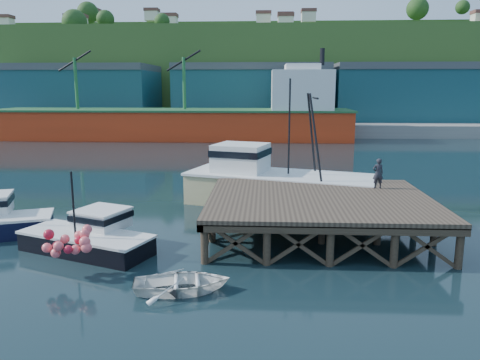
# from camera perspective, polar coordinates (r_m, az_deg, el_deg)

# --- Properties ---
(ground) EXTENTS (300.00, 300.00, 0.00)m
(ground) POSITION_cam_1_polar(r_m,az_deg,el_deg) (26.30, -2.58, -6.41)
(ground) COLOR black
(ground) RESTS_ON ground
(wharf) EXTENTS (12.00, 10.00, 2.62)m
(wharf) POSITION_cam_1_polar(r_m,az_deg,el_deg) (25.65, 9.67, -2.52)
(wharf) COLOR brown
(wharf) RESTS_ON ground
(far_quay) EXTENTS (160.00, 40.00, 2.00)m
(far_quay) POSITION_cam_1_polar(r_m,az_deg,el_deg) (95.23, 1.54, 7.01)
(far_quay) COLOR gray
(far_quay) RESTS_ON ground
(warehouse_left) EXTENTS (32.00, 16.00, 9.00)m
(warehouse_left) POSITION_cam_1_polar(r_m,az_deg,el_deg) (97.46, -19.89, 9.69)
(warehouse_left) COLOR #1A4556
(warehouse_left) RESTS_ON far_quay
(warehouse_mid) EXTENTS (28.00, 16.00, 9.00)m
(warehouse_mid) POSITION_cam_1_polar(r_m,az_deg,el_deg) (89.99, 1.47, 10.27)
(warehouse_mid) COLOR #1A4556
(warehouse_mid) RESTS_ON far_quay
(warehouse_right) EXTENTS (30.00, 16.00, 9.00)m
(warehouse_right) POSITION_cam_1_polar(r_m,az_deg,el_deg) (94.06, 20.33, 9.63)
(warehouse_right) COLOR #1A4556
(warehouse_right) RESTS_ON far_quay
(cargo_ship) EXTENTS (55.50, 10.00, 13.75)m
(cargo_ship) POSITION_cam_1_polar(r_m,az_deg,el_deg) (73.91, -5.55, 7.55)
(cargo_ship) COLOR red
(cargo_ship) RESTS_ON ground
(hillside) EXTENTS (220.00, 50.00, 22.00)m
(hillside) POSITION_cam_1_polar(r_m,az_deg,el_deg) (125.00, 1.94, 12.59)
(hillside) COLOR #2D511E
(hillside) RESTS_ON ground
(boat_black) EXTENTS (7.15, 5.95, 4.15)m
(boat_black) POSITION_cam_1_polar(r_m,az_deg,el_deg) (24.38, -17.81, -6.51)
(boat_black) COLOR black
(boat_black) RESTS_ON ground
(trawler) EXTENTS (13.54, 8.15, 8.54)m
(trawler) POSITION_cam_1_polar(r_m,az_deg,el_deg) (32.06, 4.36, 0.03)
(trawler) COLOR #D3C588
(trawler) RESTS_ON ground
(dinghy) EXTENTS (4.22, 3.35, 0.79)m
(dinghy) POSITION_cam_1_polar(r_m,az_deg,el_deg) (19.05, -7.08, -12.27)
(dinghy) COLOR white
(dinghy) RESTS_ON ground
(dockworker) EXTENTS (0.69, 0.50, 1.78)m
(dockworker) POSITION_cam_1_polar(r_m,az_deg,el_deg) (28.57, 16.46, 0.78)
(dockworker) COLOR #212129
(dockworker) RESTS_ON wharf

